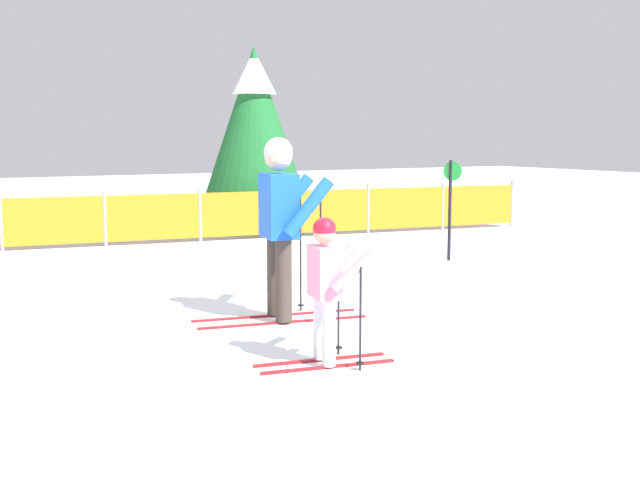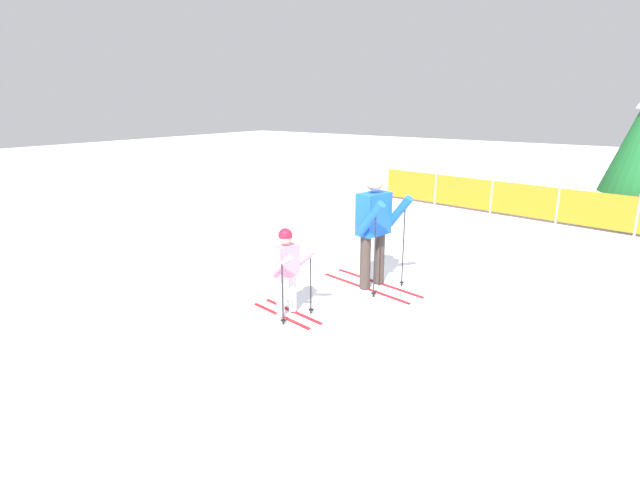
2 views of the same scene
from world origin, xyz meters
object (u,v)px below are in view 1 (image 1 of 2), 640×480
skier_adult (281,212)px  conifer_far (254,117)px  safety_fence (245,214)px  trail_marker (451,199)px  skier_child (327,279)px

skier_adult → conifer_far: conifer_far is taller
safety_fence → skier_adult: bearing=-110.6°
safety_fence → trail_marker: bearing=-65.7°
skier_child → trail_marker: (4.33, 3.87, 0.21)m
skier_child → conifer_far: bearing=78.9°
safety_fence → trail_marker: (1.69, -3.74, 0.46)m
safety_fence → conifer_far: 2.27m
safety_fence → skier_child: bearing=-109.2°
skier_adult → skier_child: bearing=-92.8°
skier_child → trail_marker: 5.82m
trail_marker → conifer_far: bearing=100.4°
conifer_far → trail_marker: bearing=-79.6°
skier_child → conifer_far: (3.42, 8.84, 1.50)m
skier_adult → safety_fence: size_ratio=0.16×
skier_adult → skier_child: 1.71m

